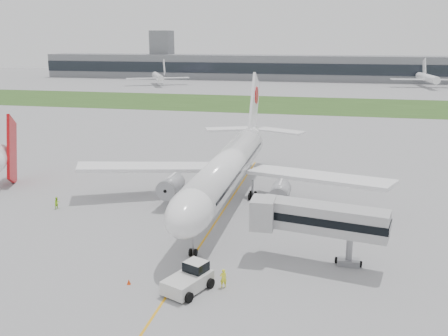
% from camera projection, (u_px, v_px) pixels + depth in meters
% --- Properties ---
extents(ground, '(600.00, 600.00, 0.00)m').
position_uv_depth(ground, '(222.00, 212.00, 70.84)').
color(ground, '#939396').
rests_on(ground, ground).
extents(apron_markings, '(70.00, 70.00, 0.04)m').
position_uv_depth(apron_markings, '(214.00, 225.00, 66.12)').
color(apron_markings, orange).
rests_on(apron_markings, ground).
extents(grass_strip, '(600.00, 50.00, 0.02)m').
position_uv_depth(grass_strip, '(294.00, 105.00, 184.14)').
color(grass_strip, '#2C4A1C').
rests_on(grass_strip, ground).
extents(terminal_building, '(320.00, 22.30, 14.00)m').
position_uv_depth(terminal_building, '(310.00, 68.00, 286.11)').
color(terminal_building, slate).
rests_on(terminal_building, ground).
extents(control_tower, '(12.00, 12.00, 56.00)m').
position_uv_depth(control_tower, '(163.00, 77.00, 308.75)').
color(control_tower, slate).
rests_on(control_tower, ground).
extents(airliner, '(48.13, 53.95, 17.88)m').
position_uv_depth(airliner, '(229.00, 166.00, 74.00)').
color(airliner, white).
rests_on(airliner, ground).
extents(pushback_tug, '(4.86, 5.76, 2.59)m').
position_uv_depth(pushback_tug, '(190.00, 278.00, 48.99)').
color(pushback_tug, silver).
rests_on(pushback_tug, ground).
extents(jet_bridge, '(15.03, 5.71, 6.85)m').
position_uv_depth(jet_bridge, '(314.00, 218.00, 54.13)').
color(jet_bridge, '#ACABAE').
rests_on(jet_bridge, ground).
extents(safety_cone_left, '(0.41, 0.41, 0.56)m').
position_uv_depth(safety_cone_left, '(129.00, 282.00, 50.15)').
color(safety_cone_left, '#E33C0B').
rests_on(safety_cone_left, ground).
extents(safety_cone_right, '(0.45, 0.45, 0.61)m').
position_uv_depth(safety_cone_right, '(211.00, 276.00, 51.39)').
color(safety_cone_right, '#E33C0B').
rests_on(safety_cone_right, ground).
extents(ground_crew_near, '(0.84, 0.75, 1.94)m').
position_uv_depth(ground_crew_near, '(223.00, 278.00, 49.44)').
color(ground_crew_near, '#FEFF2A').
rests_on(ground_crew_near, ground).
extents(ground_crew_far, '(0.91, 1.03, 1.77)m').
position_uv_depth(ground_crew_far, '(57.00, 203.00, 72.17)').
color(ground_crew_far, '#A7E826').
rests_on(ground_crew_far, ground).
extents(distant_aircraft_left, '(41.43, 39.66, 12.34)m').
position_uv_depth(distant_aircraft_left, '(158.00, 85.00, 259.02)').
color(distant_aircraft_left, white).
rests_on(distant_aircraft_left, ground).
extents(distant_aircraft_right, '(37.97, 34.32, 13.35)m').
position_uv_depth(distant_aircraft_right, '(426.00, 87.00, 247.20)').
color(distant_aircraft_right, white).
rests_on(distant_aircraft_right, ground).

